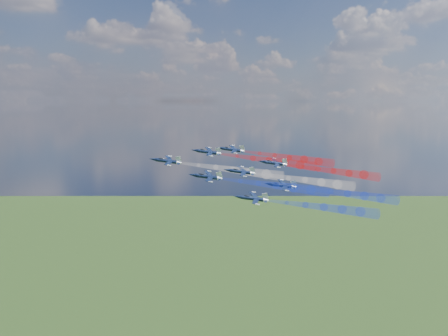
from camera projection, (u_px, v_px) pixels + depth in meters
jet_lead at (167, 161)px, 168.57m from camera, size 14.00×13.17×6.74m
trail_lead at (233, 170)px, 171.61m from camera, size 33.55×18.87×9.66m
jet_inner_left at (207, 177)px, 158.92m from camera, size 14.00×13.17×6.74m
trail_inner_left at (276, 186)px, 161.96m from camera, size 33.55×18.87×9.66m
jet_inner_right at (207, 152)px, 179.49m from camera, size 14.00×13.17×6.74m
trail_inner_right at (269, 160)px, 182.52m from camera, size 33.55×18.87×9.66m
jet_outer_left at (252, 198)px, 151.75m from camera, size 14.00×13.17×6.74m
trail_outer_left at (324, 207)px, 154.78m from camera, size 33.55×18.87×9.66m
jet_center_third at (241, 172)px, 169.34m from camera, size 14.00×13.17×6.74m
trail_center_third at (305, 180)px, 172.37m from camera, size 33.55×18.87×9.66m
jet_outer_right at (232, 150)px, 189.70m from camera, size 14.00×13.17×6.74m
trail_outer_right at (289, 157)px, 192.73m from camera, size 33.55×18.87×9.66m
jet_rear_left at (282, 185)px, 163.30m from camera, size 14.00×13.17×6.74m
trail_rear_left at (348, 194)px, 166.33m from camera, size 33.55×18.87×9.66m
jet_rear_right at (274, 163)px, 180.89m from camera, size 14.00×13.17×6.74m
trail_rear_right at (334, 171)px, 183.93m from camera, size 33.55×18.87×9.66m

